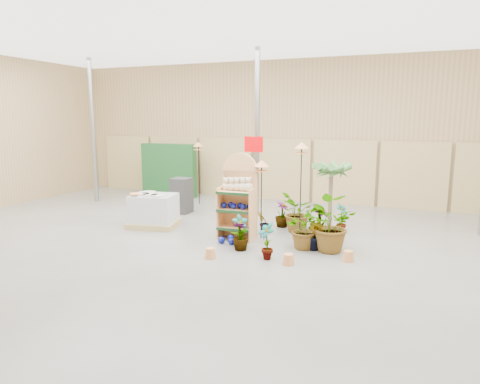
# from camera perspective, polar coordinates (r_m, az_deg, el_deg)

# --- Properties ---
(room) EXTENTS (15.20, 12.10, 4.70)m
(room) POSITION_cam_1_polar(r_m,az_deg,el_deg) (9.22, -3.11, 6.98)
(room) COLOR #5F5F5B
(room) RESTS_ON ground
(display_shelf) EXTENTS (0.82, 0.54, 1.92)m
(display_shelf) POSITION_cam_1_polar(r_m,az_deg,el_deg) (9.53, -0.18, -1.02)
(display_shelf) COLOR tan
(display_shelf) RESTS_ON ground
(teddy_bears) EXTENTS (0.71, 0.20, 0.31)m
(teddy_bears) POSITION_cam_1_polar(r_m,az_deg,el_deg) (9.38, -0.22, 0.92)
(teddy_bears) COLOR beige
(teddy_bears) RESTS_ON display_shelf
(gazing_balls_shelf) EXTENTS (0.70, 0.24, 0.13)m
(gazing_balls_shelf) POSITION_cam_1_polar(r_m,az_deg,el_deg) (9.46, -0.43, -1.84)
(gazing_balls_shelf) COLOR navy
(gazing_balls_shelf) RESTS_ON display_shelf
(gazing_balls_floor) EXTENTS (0.63, 0.39, 0.15)m
(gazing_balls_floor) POSITION_cam_1_polar(r_m,az_deg,el_deg) (9.26, -0.88, -6.45)
(gazing_balls_floor) COLOR navy
(gazing_balls_floor) RESTS_ON ground
(pallet_stack) EXTENTS (1.29, 1.14, 0.84)m
(pallet_stack) POSITION_cam_1_polar(r_m,az_deg,el_deg) (10.81, -11.42, -2.46)
(pallet_stack) COLOR #A18B55
(pallet_stack) RESTS_ON ground
(charcoal_planters) EXTENTS (0.50, 0.50, 1.00)m
(charcoal_planters) POSITION_cam_1_polar(r_m,az_deg,el_deg) (12.22, -7.79, -0.47)
(charcoal_planters) COLOR black
(charcoal_planters) RESTS_ON ground
(trellis_stock) EXTENTS (2.00, 0.30, 1.80)m
(trellis_stock) POSITION_cam_1_polar(r_m,az_deg,el_deg) (14.89, -9.46, 2.90)
(trellis_stock) COLOR #16471D
(trellis_stock) RESTS_ON ground
(offer_sign) EXTENTS (0.50, 0.08, 2.20)m
(offer_sign) POSITION_cam_1_polar(r_m,az_deg,el_deg) (11.14, 1.86, 4.17)
(offer_sign) COLOR gray
(offer_sign) RESTS_ON ground
(bird_table_front) EXTENTS (0.34, 0.34, 1.76)m
(bird_table_front) POSITION_cam_1_polar(r_m,az_deg,el_deg) (9.39, 2.89, 3.48)
(bird_table_front) COLOR black
(bird_table_front) RESTS_ON ground
(bird_table_right) EXTENTS (0.34, 0.34, 2.14)m
(bird_table_right) POSITION_cam_1_polar(r_m,az_deg,el_deg) (9.66, 8.22, 5.71)
(bird_table_right) COLOR black
(bird_table_right) RESTS_ON ground
(bird_table_back) EXTENTS (0.34, 0.34, 1.95)m
(bird_table_back) POSITION_cam_1_polar(r_m,az_deg,el_deg) (13.32, -5.57, 6.09)
(bird_table_back) COLOR black
(bird_table_back) RESTS_ON ground
(palm) EXTENTS (0.70, 0.70, 1.74)m
(palm) POSITION_cam_1_polar(r_m,az_deg,el_deg) (10.23, 12.09, 2.99)
(palm) COLOR #766047
(palm) RESTS_ON ground
(potted_plant_0) EXTENTS (0.42, 0.44, 0.69)m
(potted_plant_0) POSITION_cam_1_polar(r_m,az_deg,el_deg) (8.95, 0.07, -5.22)
(potted_plant_0) COLOR #3A7233
(potted_plant_0) RESTS_ON ground
(potted_plant_2) EXTENTS (0.81, 0.89, 0.85)m
(potted_plant_2) POSITION_cam_1_polar(r_m,az_deg,el_deg) (8.95, 8.37, -4.83)
(potted_plant_2) COLOR #3A7233
(potted_plant_2) RESTS_ON ground
(potted_plant_3) EXTENTS (0.49, 0.49, 0.87)m
(potted_plant_3) POSITION_cam_1_polar(r_m,az_deg,el_deg) (9.29, 10.55, -4.24)
(potted_plant_3) COLOR #3A7233
(potted_plant_3) RESTS_ON ground
(potted_plant_4) EXTENTS (0.38, 0.45, 0.72)m
(potted_plant_4) POSITION_cam_1_polar(r_m,az_deg,el_deg) (10.33, 13.38, -3.37)
(potted_plant_4) COLOR #3A7233
(potted_plant_4) RESTS_ON ground
(potted_plant_5) EXTENTS (0.35, 0.37, 0.52)m
(potted_plant_5) POSITION_cam_1_polar(r_m,az_deg,el_deg) (10.03, 3.13, -4.08)
(potted_plant_5) COLOR #3A7233
(potted_plant_5) RESTS_ON ground
(potted_plant_6) EXTENTS (0.97, 1.04, 0.95)m
(potted_plant_6) POSITION_cam_1_polar(r_m,az_deg,el_deg) (10.15, 7.72, -2.75)
(potted_plant_6) COLOR #3A7233
(potted_plant_6) RESTS_ON ground
(potted_plant_7) EXTENTS (0.36, 0.36, 0.60)m
(potted_plant_7) POSITION_cam_1_polar(r_m,az_deg,el_deg) (8.76, 0.09, -5.86)
(potted_plant_7) COLOR #3A7233
(potted_plant_7) RESTS_ON ground
(potted_plant_8) EXTENTS (0.46, 0.43, 0.72)m
(potted_plant_8) POSITION_cam_1_polar(r_m,az_deg,el_deg) (8.21, 3.59, -6.54)
(potted_plant_8) COLOR #3A7233
(potted_plant_8) RESTS_ON ground
(potted_plant_9) EXTENTS (0.44, 0.41, 0.64)m
(potted_plant_9) POSITION_cam_1_polar(r_m,az_deg,el_deg) (8.87, 10.01, -5.72)
(potted_plant_9) COLOR #3A7233
(potted_plant_9) RESTS_ON ground
(potted_plant_10) EXTENTS (1.29, 1.24, 1.11)m
(potted_plant_10) POSITION_cam_1_polar(r_m,az_deg,el_deg) (8.81, 11.64, -4.29)
(potted_plant_10) COLOR #3A7233
(potted_plant_10) RESTS_ON ground
(potted_plant_11) EXTENTS (0.41, 0.41, 0.63)m
(potted_plant_11) POSITION_cam_1_polar(r_m,az_deg,el_deg) (10.64, 5.65, -3.00)
(potted_plant_11) COLOR #3A7233
(potted_plant_11) RESTS_ON ground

